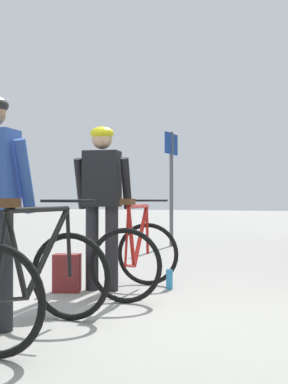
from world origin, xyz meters
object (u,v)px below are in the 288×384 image
Objects in this scene: bicycle_near_black at (37,280)px; water_bottle_near_the_bikes at (169,279)px; backpack_on_platform at (67,273)px; cyclist_far_in_dark at (102,192)px; platform_sign_post at (171,169)px; bicycle_far_red at (137,255)px.

bicycle_near_black reaches higher than water_bottle_near_the_bikes.
water_bottle_near_the_bikes is at bearing 10.83° from backpack_on_platform.
backpack_on_platform is 1.11m from water_bottle_near_the_bikes.
cyclist_far_in_dark is at bearing 16.87° from backpack_on_platform.
bicycle_near_black is 0.47× the size of platform_sign_post.
backpack_on_platform is at bearing -163.71° from bicycle_far_red.
bicycle_far_red is at bearing -2.38° from cyclist_far_in_dark.
backpack_on_platform is at bearing 114.69° from bicycle_near_black.
water_bottle_near_the_bikes is (0.94, 0.58, -0.09)m from backpack_on_platform.
cyclist_far_in_dark reaches higher than bicycle_far_red.
backpack_on_platform is at bearing -82.05° from platform_sign_post.
bicycle_far_red is 0.52m from water_bottle_near_the_bikes.
bicycle_far_red is 5.46m from platform_sign_post.
bicycle_far_red is at bearing -74.04° from platform_sign_post.
cyclist_far_in_dark reaches higher than bicycle_near_black.
platform_sign_post is at bearing 101.99° from bicycle_near_black.
bicycle_far_red is 2.95× the size of backpack_on_platform.
platform_sign_post is at bearing 101.52° from cyclist_far_in_dark.
platform_sign_post reaches higher than bicycle_far_red.
cyclist_far_in_dark is 4.40× the size of backpack_on_platform.
water_bottle_near_the_bikes is 0.09× the size of platform_sign_post.
cyclist_far_in_dark is 5.24m from platform_sign_post.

